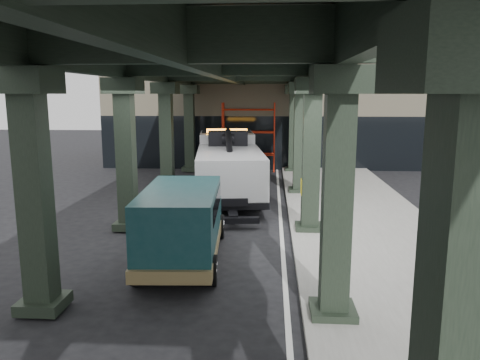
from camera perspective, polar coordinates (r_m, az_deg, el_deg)
The scene contains 8 objects.
ground at distance 13.69m, azimuth -1.96°, elevation -8.73°, with size 90.00×90.00×0.00m, color black.
sidewalk at distance 15.83m, azimuth 15.33°, elevation -6.16°, with size 5.00×40.00×0.15m, color gray.
lane_stripe at distance 15.53m, azimuth 5.08°, elevation -6.40°, with size 0.12×38.00×0.01m, color silver.
viaduct at distance 15.00m, azimuth -2.87°, elevation 14.12°, with size 7.40×32.00×6.40m.
building at distance 32.88m, azimuth 5.08°, elevation 9.55°, with size 22.00×10.00×8.00m, color #C6B793.
scaffolding at distance 27.64m, azimuth 1.07°, elevation 5.49°, with size 3.08×0.88×4.00m.
tow_truck at distance 20.73m, azimuth -1.44°, elevation 2.03°, with size 3.60×9.38×3.00m.
towed_van at distance 12.72m, azimuth -7.03°, elevation -5.07°, with size 2.30×5.21×2.07m.
Camera 1 is at (1.32, -12.86, 4.50)m, focal length 35.00 mm.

